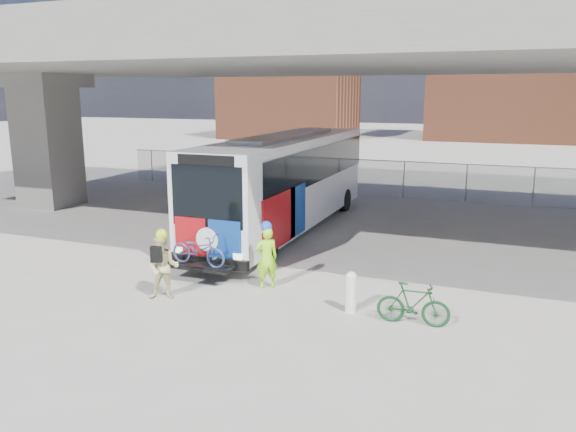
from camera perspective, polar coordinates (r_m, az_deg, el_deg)
The scene contains 9 objects.
ground at distance 17.83m, azimuth 1.58°, elevation -4.48°, with size 160.00×160.00×0.00m, color #9E9991.
bus at distance 21.30m, azimuth -0.21°, elevation 4.13°, with size 2.67×12.94×3.69m.
overpass at distance 20.91m, azimuth 5.58°, elevation 16.11°, with size 40.00×16.00×7.95m.
chainlink_fence at distance 28.88m, azimuth 9.77°, elevation 4.79°, with size 30.00×0.06×30.00m.
brick_buildings at distance 64.43m, azimuth 17.85°, elevation 12.10°, with size 54.00×22.00×12.00m.
bollard at distance 13.66m, azimuth 6.40°, elevation -7.53°, with size 0.27×0.27×1.02m.
cyclist_hivis at distance 15.11m, azimuth -2.19°, elevation -4.09°, with size 0.74×0.70×1.86m.
cyclist_tan at distance 14.65m, azimuth -12.59°, elevation -5.01°, with size 1.00×0.90×1.85m.
bike_parked at distance 13.20m, azimuth 12.61°, elevation -8.73°, with size 0.47×1.65×0.99m, color #15421F.
Camera 1 is at (5.79, -16.04, 5.20)m, focal length 35.00 mm.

